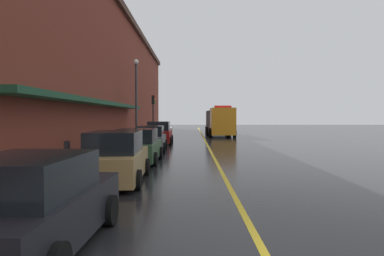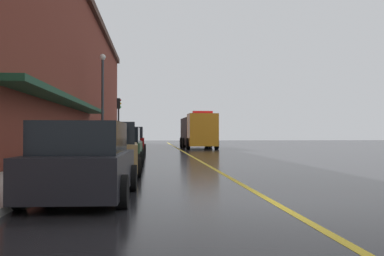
% 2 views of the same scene
% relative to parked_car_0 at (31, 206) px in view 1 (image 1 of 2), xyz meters
% --- Properties ---
extents(ground_plane, '(112.00, 112.00, 0.00)m').
position_rel_parked_car_0_xyz_m(ground_plane, '(3.95, 24.14, -0.78)').
color(ground_plane, black).
extents(sidewalk_left, '(2.40, 70.00, 0.15)m').
position_rel_parked_car_0_xyz_m(sidewalk_left, '(-2.25, 24.14, -0.70)').
color(sidewalk_left, '#ADA8A0').
rests_on(sidewalk_left, ground).
extents(lane_center_stripe, '(0.16, 70.00, 0.01)m').
position_rel_parked_car_0_xyz_m(lane_center_stripe, '(3.95, 24.14, -0.77)').
color(lane_center_stripe, gold).
rests_on(lane_center_stripe, ground).
extents(brick_building_left, '(12.31, 64.00, 12.14)m').
position_rel_parked_car_0_xyz_m(brick_building_left, '(-9.02, 23.14, 5.30)').
color(brick_building_left, maroon).
rests_on(brick_building_left, ground).
extents(parked_car_0, '(2.22, 4.23, 1.65)m').
position_rel_parked_car_0_xyz_m(parked_car_0, '(0.00, 0.00, 0.00)').
color(parked_car_0, black).
rests_on(parked_car_0, ground).
extents(parked_car_1, '(2.17, 4.37, 1.78)m').
position_rel_parked_car_0_xyz_m(parked_car_1, '(0.08, 5.86, 0.05)').
color(parked_car_1, '#A5844C').
rests_on(parked_car_1, ground).
extents(parked_car_2, '(2.16, 4.18, 1.68)m').
position_rel_parked_car_0_xyz_m(parked_car_2, '(0.06, 10.80, 0.01)').
color(parked_car_2, '#2D5133').
rests_on(parked_car_2, ground).
extents(parked_car_3, '(2.07, 4.53, 1.66)m').
position_rel_parked_car_0_xyz_m(parked_car_3, '(0.02, 16.38, 0.00)').
color(parked_car_3, '#595B60').
rests_on(parked_car_3, ground).
extents(parked_car_4, '(2.15, 4.38, 1.86)m').
position_rel_parked_car_0_xyz_m(parked_car_4, '(0.03, 21.68, 0.09)').
color(parked_car_4, maroon).
rests_on(parked_car_4, ground).
extents(utility_truck, '(3.03, 8.82, 3.40)m').
position_rel_parked_car_0_xyz_m(utility_truck, '(5.92, 32.55, 0.85)').
color(utility_truck, orange).
rests_on(utility_truck, ground).
extents(parking_meter_0, '(0.14, 0.18, 1.33)m').
position_rel_parked_car_0_xyz_m(parking_meter_0, '(-1.40, 5.28, 0.28)').
color(parking_meter_0, '#4C4C51').
rests_on(parking_meter_0, sidewalk_left).
extents(parking_meter_1, '(0.14, 0.18, 1.33)m').
position_rel_parked_car_0_xyz_m(parking_meter_1, '(-1.40, 10.91, 0.28)').
color(parking_meter_1, '#4C4C51').
rests_on(parking_meter_1, sidewalk_left).
extents(parking_meter_2, '(0.14, 0.18, 1.33)m').
position_rel_parked_car_0_xyz_m(parking_meter_2, '(-1.40, 16.61, 0.28)').
color(parking_meter_2, '#4C4C51').
rests_on(parking_meter_2, sidewalk_left).
extents(street_lamp_left, '(0.44, 0.44, 6.94)m').
position_rel_parked_car_0_xyz_m(street_lamp_left, '(-2.00, 22.42, 3.62)').
color(street_lamp_left, '#33383D').
rests_on(street_lamp_left, sidewalk_left).
extents(traffic_light_near, '(0.38, 0.36, 4.30)m').
position_rel_parked_car_0_xyz_m(traffic_light_near, '(-1.34, 29.03, 2.38)').
color(traffic_light_near, '#232326').
rests_on(traffic_light_near, sidewalk_left).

